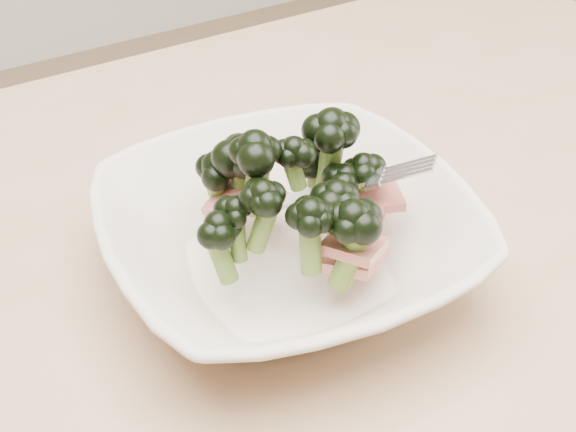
{
  "coord_description": "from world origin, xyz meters",
  "views": [
    {
      "loc": [
        -0.16,
        -0.34,
        1.12
      ],
      "look_at": [
        0.06,
        0.03,
        0.8
      ],
      "focal_mm": 50.0,
      "sensor_mm": 36.0,
      "label": 1
    }
  ],
  "objects": [
    {
      "name": "broccoli_dish",
      "position": [
        0.06,
        0.03,
        0.79
      ],
      "size": [
        0.27,
        0.27,
        0.12
      ],
      "color": "beige",
      "rests_on": "dining_table"
    },
    {
      "name": "dining_table",
      "position": [
        0.0,
        0.0,
        0.65
      ],
      "size": [
        1.2,
        0.8,
        0.75
      ],
      "color": "tan",
      "rests_on": "ground"
    }
  ]
}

